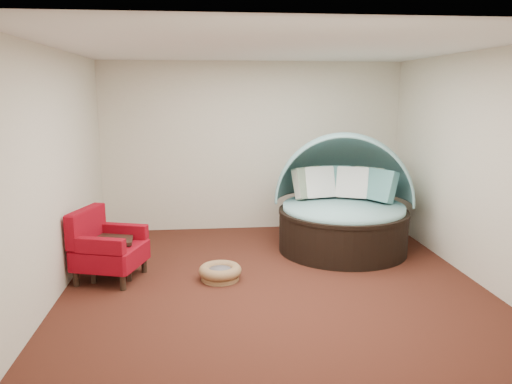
{
  "coord_description": "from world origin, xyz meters",
  "views": [
    {
      "loc": [
        -0.82,
        -5.81,
        2.31
      ],
      "look_at": [
        -0.14,
        0.6,
        1.01
      ],
      "focal_mm": 35.0,
      "sensor_mm": 36.0,
      "label": 1
    }
  ],
  "objects": [
    {
      "name": "floor",
      "position": [
        0.0,
        0.0,
        0.0
      ],
      "size": [
        5.0,
        5.0,
        0.0
      ],
      "primitive_type": "plane",
      "color": "#471D14",
      "rests_on": "ground"
    },
    {
      "name": "wall_right",
      "position": [
        2.5,
        0.0,
        1.4
      ],
      "size": [
        0.0,
        5.0,
        5.0
      ],
      "primitive_type": "plane",
      "rotation": [
        1.57,
        0.0,
        -1.57
      ],
      "color": "beige",
      "rests_on": "floor"
    },
    {
      "name": "red_armchair",
      "position": [
        -2.05,
        0.28,
        0.41
      ],
      "size": [
        0.95,
        0.95,
        0.89
      ],
      "rotation": [
        0.0,
        0.0,
        -0.3
      ],
      "color": "black",
      "rests_on": "floor"
    },
    {
      "name": "wall_back",
      "position": [
        0.0,
        2.5,
        1.4
      ],
      "size": [
        5.0,
        0.0,
        5.0
      ],
      "primitive_type": "plane",
      "rotation": [
        1.57,
        0.0,
        0.0
      ],
      "color": "beige",
      "rests_on": "floor"
    },
    {
      "name": "wall_left",
      "position": [
        -2.5,
        0.0,
        1.4
      ],
      "size": [
        0.0,
        5.0,
        5.0
      ],
      "primitive_type": "plane",
      "rotation": [
        1.57,
        0.0,
        1.57
      ],
      "color": "beige",
      "rests_on": "floor"
    },
    {
      "name": "side_table",
      "position": [
        -2.0,
        0.37,
        0.33
      ],
      "size": [
        0.57,
        0.57,
        0.51
      ],
      "rotation": [
        0.0,
        0.0,
        0.08
      ],
      "color": "black",
      "rests_on": "floor"
    },
    {
      "name": "ceiling",
      "position": [
        0.0,
        0.0,
        2.8
      ],
      "size": [
        5.0,
        5.0,
        0.0
      ],
      "primitive_type": "plane",
      "rotation": [
        3.14,
        0.0,
        0.0
      ],
      "color": "white",
      "rests_on": "wall_back"
    },
    {
      "name": "wall_front",
      "position": [
        0.0,
        -2.5,
        1.4
      ],
      "size": [
        5.0,
        0.0,
        5.0
      ],
      "primitive_type": "plane",
      "rotation": [
        -1.57,
        0.0,
        0.0
      ],
      "color": "beige",
      "rests_on": "floor"
    },
    {
      "name": "canopy_daybed",
      "position": [
        1.22,
        1.21,
        0.8
      ],
      "size": [
        2.35,
        2.31,
        1.73
      ],
      "rotation": [
        0.0,
        0.0,
        -0.26
      ],
      "color": "black",
      "rests_on": "floor"
    },
    {
      "name": "pet_basket",
      "position": [
        -0.64,
        0.1,
        0.1
      ],
      "size": [
        0.7,
        0.7,
        0.19
      ],
      "rotation": [
        0.0,
        0.0,
        0.39
      ],
      "color": "brown",
      "rests_on": "floor"
    }
  ]
}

